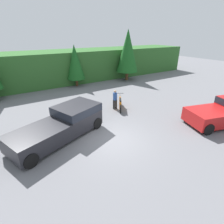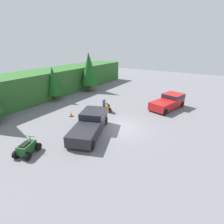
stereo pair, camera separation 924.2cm
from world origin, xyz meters
name	(u,v)px [view 1 (the left image)]	position (x,y,z in m)	size (l,w,h in m)	color
ground_plane	(113,139)	(0.00, 0.00, 0.00)	(80.00, 80.00, 0.00)	slate
hillside_backdrop	(46,68)	(0.00, 16.00, 1.98)	(44.00, 6.00, 3.96)	#2D6028
tree_mid_right	(75,62)	(2.72, 12.71, 2.89)	(2.16, 2.16, 4.92)	brown
tree_right	(128,51)	(9.83, 11.81, 3.89)	(2.91, 2.91, 6.61)	brown
pickup_truck_second	(64,122)	(-2.31, 2.08, 0.94)	(6.31, 4.16, 1.76)	#232328
dirt_bike	(120,104)	(3.15, 3.76, 0.49)	(1.39, 2.07, 1.18)	black
rider_person	(115,99)	(2.77, 4.00, 0.92)	(0.44, 0.44, 1.70)	black
traffic_cone	(69,105)	(-0.57, 6.36, 0.25)	(0.42, 0.42, 0.55)	black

